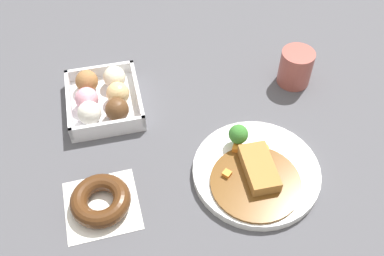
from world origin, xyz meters
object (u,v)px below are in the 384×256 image
coffee_mug (296,67)px  donut_box (103,98)px  curry_plate (255,171)px  chocolate_ring_donut (101,201)px

coffee_mug → donut_box: bearing=-92.1°
coffee_mug → curry_plate: bearing=-35.9°
curry_plate → donut_box: bearing=-133.1°
curry_plate → coffee_mug: 0.30m
coffee_mug → chocolate_ring_donut: bearing=-63.2°
curry_plate → chocolate_ring_donut: bearing=-89.6°
curry_plate → coffee_mug: coffee_mug is taller
donut_box → chocolate_ring_donut: donut_box is taller
chocolate_ring_donut → curry_plate: bearing=90.4°
curry_plate → chocolate_ring_donut: 0.30m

